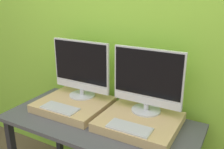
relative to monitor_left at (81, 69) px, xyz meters
name	(u,v)px	position (x,y,z in m)	size (l,w,h in m)	color
wall_back	(125,39)	(0.29, 0.21, 0.23)	(8.00, 0.04, 2.60)	#8CC638
workbench	(99,131)	(0.29, -0.20, -0.40)	(1.46, 0.68, 0.76)	#47474C
wooden_riser_left	(74,104)	(0.00, -0.12, -0.27)	(0.54, 0.48, 0.06)	tan
monitor_left	(81,69)	(0.00, 0.00, 0.00)	(0.52, 0.22, 0.48)	silver
keyboard_left	(60,108)	(0.00, -0.29, -0.24)	(0.29, 0.13, 0.01)	silver
wooden_riser_right	(139,122)	(0.58, -0.12, -0.27)	(0.54, 0.48, 0.06)	tan
monitor_right	(147,80)	(0.58, 0.00, 0.00)	(0.52, 0.22, 0.48)	silver
keyboard_right	(129,128)	(0.58, -0.29, -0.24)	(0.29, 0.13, 0.01)	silver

